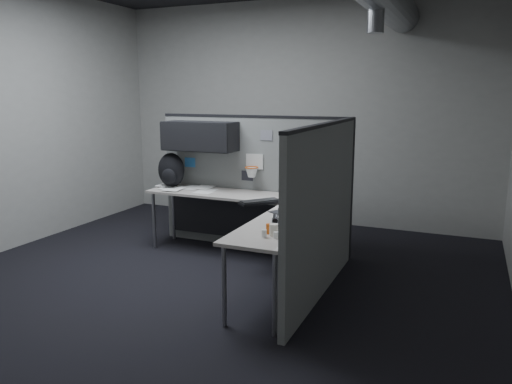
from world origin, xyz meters
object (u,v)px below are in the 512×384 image
at_px(keyboard, 260,202).
at_px(backpack, 171,171).
at_px(desk, 251,211).
at_px(phone, 283,223).
at_px(monitor, 307,180).

height_order(keyboard, backpack, backpack).
relative_size(desk, phone, 8.43).
xyz_separation_m(keyboard, phone, (0.55, -0.80, 0.02)).
bearing_deg(desk, keyboard, -34.36).
bearing_deg(phone, desk, 117.29).
bearing_deg(backpack, keyboard, -17.48).
xyz_separation_m(monitor, backpack, (-1.81, 0.14, -0.03)).
xyz_separation_m(desk, backpack, (-1.23, 0.33, 0.33)).
bearing_deg(monitor, desk, -155.64).
height_order(phone, backpack, backpack).
distance_m(keyboard, backpack, 1.46).
distance_m(desk, phone, 1.16).
bearing_deg(phone, monitor, 85.81).
relative_size(monitor, keyboard, 1.28).
bearing_deg(backpack, phone, -32.69).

